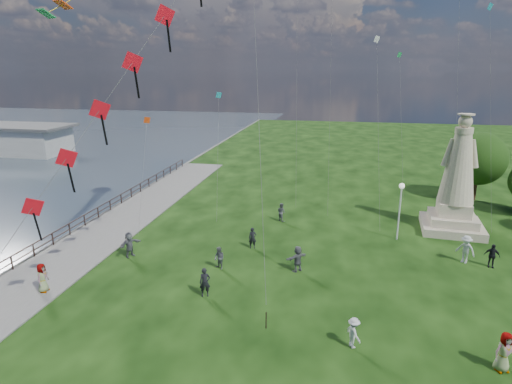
% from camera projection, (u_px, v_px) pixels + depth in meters
% --- Properties ---
extents(waterfront, '(200.00, 200.00, 1.51)m').
position_uv_depth(waterfront, '(58.00, 254.00, 29.69)').
color(waterfront, '#313F4A').
rests_on(waterfront, ground).
extents(statue, '(4.86, 4.86, 9.13)m').
position_uv_depth(statue, '(456.00, 188.00, 32.92)').
color(statue, tan).
rests_on(statue, ground).
extents(lamppost, '(0.40, 0.40, 4.36)m').
position_uv_depth(lamppost, '(401.00, 199.00, 31.15)').
color(lamppost, silver).
rests_on(lamppost, ground).
extents(tree_row, '(9.37, 13.46, 6.62)m').
position_uv_depth(tree_row, '(512.00, 172.00, 37.45)').
color(tree_row, '#382314').
rests_on(tree_row, ground).
extents(person_0, '(0.72, 0.59, 1.68)m').
position_uv_depth(person_0, '(205.00, 282.00, 23.85)').
color(person_0, black).
rests_on(person_0, ground).
extents(person_1, '(0.84, 0.77, 1.48)m').
position_uv_depth(person_1, '(219.00, 258.00, 27.12)').
color(person_1, '#595960').
rests_on(person_1, ground).
extents(person_2, '(0.94, 1.07, 1.48)m').
position_uv_depth(person_2, '(354.00, 333.00, 19.48)').
color(person_2, silver).
rests_on(person_2, ground).
extents(person_4, '(1.01, 0.80, 1.80)m').
position_uv_depth(person_4, '(504.00, 352.00, 17.90)').
color(person_4, '#595960').
rests_on(person_4, ground).
extents(person_5, '(1.39, 1.77, 1.76)m').
position_uv_depth(person_5, '(129.00, 244.00, 28.87)').
color(person_5, '#595960').
rests_on(person_5, ground).
extents(person_6, '(0.63, 0.50, 1.52)m').
position_uv_depth(person_6, '(253.00, 238.00, 30.27)').
color(person_6, black).
rests_on(person_6, ground).
extents(person_7, '(0.88, 0.84, 1.55)m').
position_uv_depth(person_7, '(281.00, 212.00, 35.68)').
color(person_7, '#595960').
rests_on(person_7, ground).
extents(person_8, '(1.35, 1.25, 1.89)m').
position_uv_depth(person_8, '(466.00, 249.00, 27.95)').
color(person_8, silver).
rests_on(person_8, ground).
extents(person_9, '(1.01, 0.66, 1.58)m').
position_uv_depth(person_9, '(492.00, 256.00, 27.37)').
color(person_9, black).
rests_on(person_9, ground).
extents(person_10, '(0.58, 0.87, 1.70)m').
position_uv_depth(person_10, '(43.00, 279.00, 24.18)').
color(person_10, '#595960').
rests_on(person_10, ground).
extents(person_11, '(1.58, 1.59, 1.69)m').
position_uv_depth(person_11, '(298.00, 259.00, 26.80)').
color(person_11, '#595960').
rests_on(person_11, ground).
extents(red_kite_train, '(11.55, 9.35, 19.66)m').
position_uv_depth(red_kite_train, '(130.00, 70.00, 20.52)').
color(red_kite_train, black).
rests_on(red_kite_train, ground).
extents(small_kites, '(27.95, 18.74, 32.56)m').
position_uv_depth(small_kites, '(345.00, 39.00, 35.74)').
color(small_kites, teal).
rests_on(small_kites, ground).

